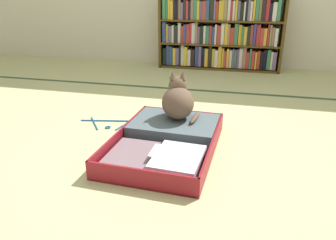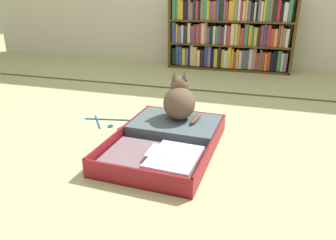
% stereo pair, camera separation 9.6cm
% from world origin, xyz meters
% --- Properties ---
extents(ground_plane, '(10.00, 10.00, 0.00)m').
position_xyz_m(ground_plane, '(0.00, 0.00, 0.00)').
color(ground_plane, '#BFC388').
extents(tatami_border, '(4.80, 0.05, 0.00)m').
position_xyz_m(tatami_border, '(0.00, 1.24, 0.00)').
color(tatami_border, '#375032').
rests_on(tatami_border, ground_plane).
extents(bookshelf, '(1.44, 0.28, 0.86)m').
position_xyz_m(bookshelf, '(0.23, 2.24, 0.42)').
color(bookshelf, '#533B15').
rests_on(bookshelf, ground_plane).
extents(open_suitcase, '(0.61, 0.88, 0.11)m').
position_xyz_m(open_suitcase, '(0.15, 0.01, 0.05)').
color(open_suitcase, maroon).
rests_on(open_suitcase, ground_plane).
extents(black_cat, '(0.28, 0.30, 0.30)m').
position_xyz_m(black_cat, '(0.15, 0.24, 0.22)').
color(black_cat, brown).
rests_on(black_cat, open_suitcase).
extents(clothes_hanger, '(0.45, 0.27, 0.01)m').
position_xyz_m(clothes_hanger, '(-0.35, 0.27, 0.01)').
color(clothes_hanger, '#265E93').
rests_on(clothes_hanger, ground_plane).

